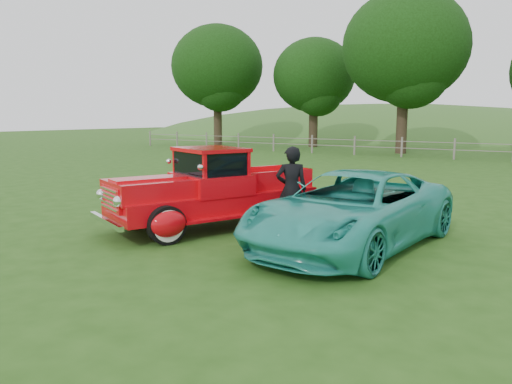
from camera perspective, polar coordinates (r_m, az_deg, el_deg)
The scene contains 9 objects.
ground at distance 10.22m, azimuth -5.23°, elevation -5.31°, with size 140.00×140.00×0.00m, color #254D14.
distant_hills at distance 68.33m, azimuth 24.69°, elevation 2.04°, with size 116.00×60.00×18.00m.
fence_line at distance 30.42m, azimuth 21.74°, elevation 4.60°, with size 48.00×0.12×1.20m.
tree_far_west at distance 42.90m, azimuth -4.46°, elevation 14.08°, with size 7.60×7.60×9.93m.
tree_mid_west at distance 40.21m, azimuth 6.66°, elevation 13.07°, with size 6.40×6.40×8.46m.
tree_near_west at distance 34.54m, azimuth 16.68°, elevation 15.58°, with size 8.00×8.00×10.42m.
red_pickup at distance 11.12m, azimuth -4.89°, elevation 0.03°, with size 3.55×5.27×1.78m.
teal_sedan at distance 9.56m, azimuth 10.94°, elevation -2.01°, with size 2.38×5.16×1.43m, color teal.
man at distance 10.58m, azimuth 4.07°, elevation 0.27°, with size 0.67×0.44×1.84m, color black.
Camera 1 is at (6.22, -7.71, 2.47)m, focal length 35.00 mm.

